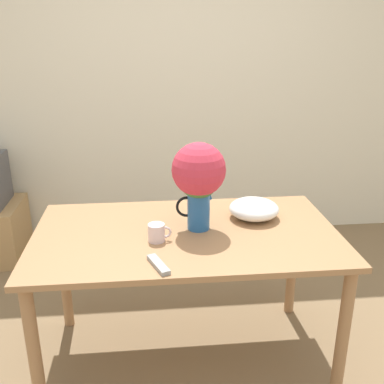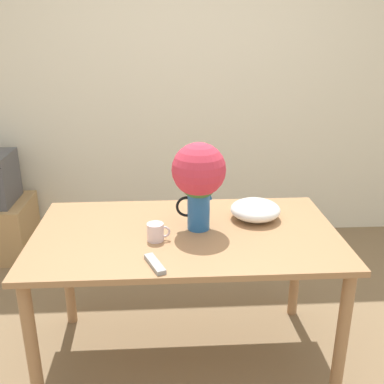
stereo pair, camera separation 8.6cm
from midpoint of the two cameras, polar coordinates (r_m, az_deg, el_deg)
ground_plane at (r=2.59m, az=0.90°, el=-23.03°), size 12.00×12.00×0.00m
wall_back at (r=3.81m, az=-2.33°, el=13.08°), size 8.00×0.05×2.60m
table at (r=2.34m, az=-1.79°, el=-7.26°), size 1.55×0.89×0.79m
flower_vase at (r=2.23m, az=-0.24°, el=2.05°), size 0.27×0.27×0.46m
coffee_mug at (r=2.20m, az=-5.58°, el=-5.16°), size 0.11×0.08×0.09m
white_bowl at (r=2.46m, az=6.89°, el=-2.14°), size 0.27×0.27×0.10m
remote_control at (r=1.99m, az=-5.54°, el=-9.17°), size 0.10×0.18×0.02m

